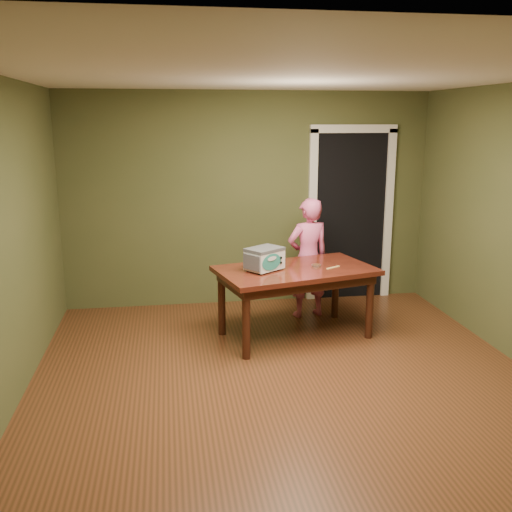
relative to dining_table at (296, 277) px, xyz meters
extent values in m
plane|color=brown|center=(-0.31, -1.22, -0.65)|extent=(5.00, 5.00, 0.00)
cube|color=#4B4F2A|center=(-0.31, 1.28, 0.65)|extent=(4.50, 0.02, 2.60)
cube|color=#4B4F2A|center=(-0.31, -3.72, 0.65)|extent=(4.50, 0.02, 2.60)
cube|color=white|center=(-0.31, -1.22, 1.95)|extent=(4.50, 5.00, 0.02)
cube|color=black|center=(0.99, 1.58, 0.40)|extent=(0.90, 0.60, 2.10)
cube|color=black|center=(0.99, 1.27, 0.40)|extent=(0.90, 0.02, 2.10)
cube|color=white|center=(0.49, 1.25, 0.40)|extent=(0.10, 0.06, 2.20)
cube|color=white|center=(1.49, 1.25, 0.40)|extent=(0.10, 0.06, 2.20)
cube|color=white|center=(0.99, 1.25, 1.50)|extent=(1.10, 0.06, 0.10)
cube|color=#3E170E|center=(0.00, 0.00, 0.07)|extent=(1.77, 1.26, 0.05)
cube|color=black|center=(0.00, 0.00, 0.00)|extent=(1.62, 1.11, 0.10)
cylinder|color=black|center=(-0.59, -0.51, -0.30)|extent=(0.08, 0.08, 0.70)
cylinder|color=black|center=(-0.76, 0.17, -0.30)|extent=(0.08, 0.08, 0.70)
cylinder|color=black|center=(0.76, -0.17, -0.30)|extent=(0.08, 0.08, 0.70)
cylinder|color=black|center=(0.59, 0.51, -0.30)|extent=(0.08, 0.08, 0.70)
cylinder|color=#4C4F54|center=(-0.40, -0.20, 0.11)|extent=(0.02, 0.02, 0.02)
cylinder|color=#4C4F54|center=(-0.51, -0.04, 0.11)|extent=(0.02, 0.02, 0.02)
cylinder|color=#4C4F54|center=(-0.16, -0.02, 0.11)|extent=(0.02, 0.02, 0.02)
cylinder|color=#4C4F54|center=(-0.28, 0.13, 0.11)|extent=(0.02, 0.02, 0.02)
cube|color=white|center=(-0.34, -0.03, 0.22)|extent=(0.44, 0.41, 0.20)
cube|color=#4C4F54|center=(-0.34, -0.03, 0.32)|extent=(0.44, 0.42, 0.03)
cube|color=#4C4F54|center=(-0.49, -0.14, 0.22)|extent=(0.15, 0.19, 0.16)
cube|color=#4C4F54|center=(-0.19, 0.08, 0.22)|extent=(0.15, 0.19, 0.16)
ellipsoid|color=teal|center=(-0.28, -0.16, 0.22)|extent=(0.22, 0.17, 0.17)
cylinder|color=black|center=(-0.17, -0.08, 0.24)|extent=(0.03, 0.02, 0.02)
cylinder|color=black|center=(-0.17, -0.08, 0.19)|extent=(0.02, 0.02, 0.02)
cylinder|color=silver|center=(0.23, 0.04, 0.11)|extent=(0.10, 0.10, 0.02)
cylinder|color=#55311C|center=(0.23, 0.04, 0.12)|extent=(0.09, 0.09, 0.01)
cube|color=#ECBE66|center=(0.39, -0.05, 0.10)|extent=(0.17, 0.11, 0.01)
imported|color=#D9598D|center=(0.29, 0.63, 0.05)|extent=(0.57, 0.43, 1.40)
camera|label=1|loc=(-1.30, -5.61, 1.61)|focal=40.00mm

